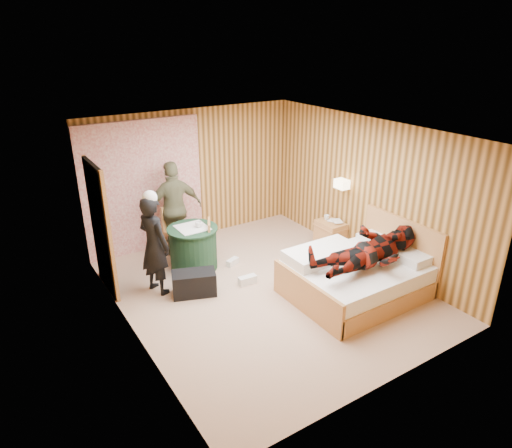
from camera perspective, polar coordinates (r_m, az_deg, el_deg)
floor at (r=7.29m, az=1.07°, el=-8.20°), size 4.20×5.00×0.01m
ceiling at (r=6.38m, az=1.24°, el=11.43°), size 4.20×5.00×0.01m
wall_back at (r=8.81m, az=-7.93°, el=6.05°), size 4.20×0.02×2.50m
wall_left at (r=5.93m, az=-16.02°, el=-3.16°), size 0.02×5.00×2.50m
wall_right at (r=8.02m, az=13.77°, el=3.93°), size 0.02×5.00×2.50m
curtain at (r=8.42m, az=-13.89°, el=4.44°), size 2.20×0.08×2.40m
doorway at (r=7.28m, az=-18.87°, el=-0.53°), size 0.06×0.90×2.05m
wall_lamp at (r=8.19m, az=10.70°, el=4.95°), size 0.26×0.24×0.16m
bed at (r=7.22m, az=12.37°, el=-6.34°), size 1.98×1.54×1.06m
nightstand at (r=8.64m, az=9.25°, el=-1.30°), size 0.40×0.54×0.52m
round_table at (r=7.84m, az=-7.83°, el=-2.93°), size 0.85×0.85×0.76m
chair_far at (r=8.33m, az=-10.02°, el=-0.28°), size 0.53×0.53×0.93m
chair_near at (r=7.75m, az=-6.55°, el=-2.15°), size 0.53×0.53×0.87m
duffel_bag at (r=7.15m, az=-7.75°, el=-7.35°), size 0.75×0.56×0.38m
sneaker_left at (r=7.42m, az=-1.08°, el=-7.01°), size 0.30×0.14×0.13m
sneaker_right at (r=8.01m, az=-2.97°, el=-4.76°), size 0.27×0.19×0.11m
woman_standing at (r=7.07m, az=-12.61°, el=-2.59°), size 0.55×0.67×1.58m
man_at_table at (r=8.26m, az=-10.12°, el=1.92°), size 1.03×0.48×1.72m
man_on_bed at (r=6.80m, az=14.30°, el=-2.23°), size 0.86×0.67×1.77m
book_lower at (r=8.50m, az=9.58°, el=0.20°), size 0.26×0.28×0.02m
book_upper at (r=8.50m, az=9.59°, el=0.33°), size 0.24×0.27×0.02m
cup_nightstand at (r=8.61m, az=8.81°, el=0.81°), size 0.11×0.11×0.09m
cup_table at (r=7.66m, az=-7.16°, el=-0.04°), size 0.15×0.15×0.10m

